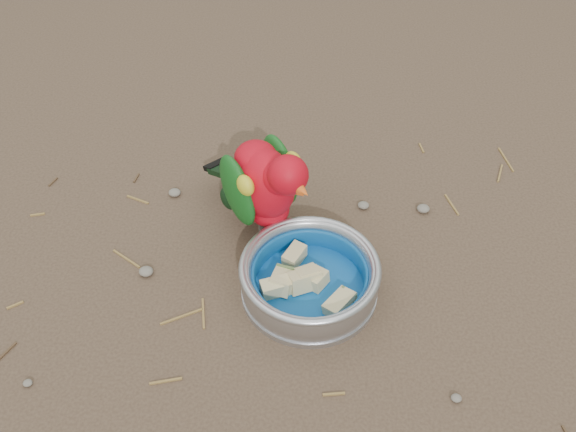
# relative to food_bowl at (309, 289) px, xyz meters

# --- Properties ---
(ground) EXTENTS (60.00, 60.00, 0.00)m
(ground) POSITION_rel_food_bowl_xyz_m (-0.05, -0.01, -0.01)
(ground) COLOR #4B392B
(food_bowl) EXTENTS (0.20, 0.20, 0.02)m
(food_bowl) POSITION_rel_food_bowl_xyz_m (0.00, 0.00, 0.00)
(food_bowl) COLOR #B2B2BA
(food_bowl) RESTS_ON ground
(bowl_wall) EXTENTS (0.20, 0.20, 0.04)m
(bowl_wall) POSITION_rel_food_bowl_xyz_m (0.00, 0.00, 0.03)
(bowl_wall) COLOR #B2B2BA
(bowl_wall) RESTS_ON food_bowl
(fruit_wedges) EXTENTS (0.12, 0.12, 0.03)m
(fruit_wedges) POSITION_rel_food_bowl_xyz_m (0.00, 0.00, 0.02)
(fruit_wedges) COLOR #D3C086
(fruit_wedges) RESTS_ON food_bowl
(lory_parrot) EXTENTS (0.24, 0.24, 0.19)m
(lory_parrot) POSITION_rel_food_bowl_xyz_m (-0.08, 0.12, 0.09)
(lory_parrot) COLOR #B80715
(lory_parrot) RESTS_ON ground
(ground_debris) EXTENTS (0.90, 0.80, 0.01)m
(ground_debris) POSITION_rel_food_bowl_xyz_m (-0.09, 0.08, -0.01)
(ground_debris) COLOR olive
(ground_debris) RESTS_ON ground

